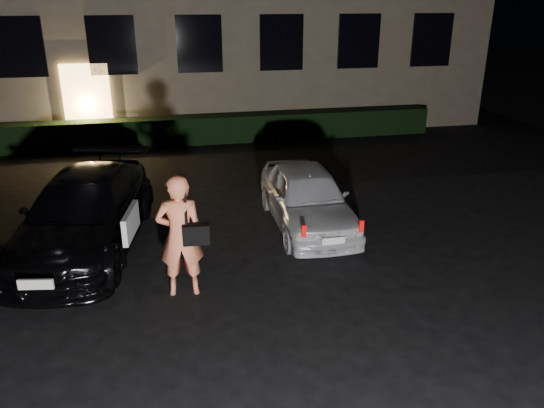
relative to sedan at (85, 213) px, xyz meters
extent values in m
plane|color=black|center=(2.83, -3.31, -0.68)|extent=(80.00, 80.00, 0.00)
cube|color=#FFBE65|center=(-0.67, 7.63, 0.57)|extent=(1.40, 0.10, 2.50)
cube|color=black|center=(-2.37, 7.63, 2.32)|extent=(1.40, 0.10, 1.70)
cube|color=black|center=(0.23, 7.63, 2.32)|extent=(1.40, 0.10, 1.70)
cube|color=black|center=(2.83, 7.63, 2.32)|extent=(1.40, 0.10, 1.70)
cube|color=black|center=(5.43, 7.63, 2.32)|extent=(1.40, 0.10, 1.70)
cube|color=black|center=(8.03, 7.63, 2.32)|extent=(1.40, 0.10, 1.70)
cube|color=black|center=(10.63, 7.63, 2.32)|extent=(1.40, 0.10, 1.70)
cube|color=black|center=(2.83, 7.19, -0.26)|extent=(15.00, 0.70, 0.85)
imported|color=black|center=(0.00, 0.00, 0.00)|extent=(2.67, 4.94, 1.36)
cube|color=white|center=(0.86, -1.02, 0.16)|extent=(0.25, 0.97, 0.45)
cube|color=silver|center=(-0.41, -2.39, -0.09)|extent=(0.50, 0.13, 0.15)
imported|color=silver|center=(4.24, 0.13, -0.07)|extent=(1.50, 3.63, 1.23)
cube|color=red|center=(3.71, -1.59, -0.01)|extent=(0.07, 0.05, 0.21)
cube|color=red|center=(4.73, -1.60, -0.01)|extent=(0.07, 0.05, 0.21)
cube|color=silver|center=(4.22, -1.64, -0.21)|extent=(0.41, 0.04, 0.12)
imported|color=#FF8058|center=(1.63, -2.03, 0.30)|extent=(0.74, 0.51, 1.96)
cube|color=black|center=(1.87, -2.17, 0.37)|extent=(0.41, 0.20, 0.31)
cube|color=black|center=(1.74, -2.12, 0.82)|extent=(0.05, 0.07, 0.61)
camera|label=1|loc=(1.48, -9.46, 3.68)|focal=35.00mm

